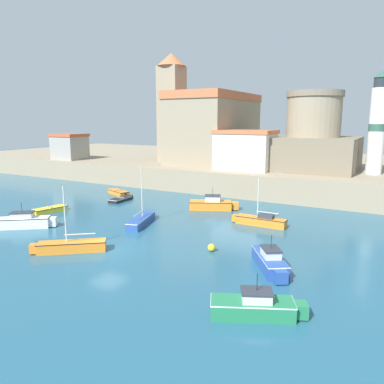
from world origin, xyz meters
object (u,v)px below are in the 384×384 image
dinghy_yellow_0 (49,210)px  sailboat_orange_4 (260,220)px  sailboat_orange_5 (70,246)px  fortress (312,143)px  dinghy_black_1 (121,199)px  motorboat_orange_3 (212,204)px  motorboat_white_7 (22,222)px  church (209,125)px  lighthouse (377,125)px  sailboat_blue_6 (142,220)px  dinghy_orange_8 (118,192)px  harbor_shed_near_wharf (245,150)px  motorboat_blue_2 (270,261)px  mooring_buoy (212,248)px  harbor_shed_mid_row (70,146)px  motorboat_green_9 (255,306)px

dinghy_yellow_0 → sailboat_orange_4: size_ratio=0.83×
sailboat_orange_5 → fortress: bearing=73.3°
dinghy_black_1 → fortress: size_ratio=0.32×
motorboat_orange_3 → motorboat_white_7: 19.67m
church → motorboat_orange_3: bearing=-61.9°
lighthouse → fortress: bearing=172.7°
sailboat_blue_6 → dinghy_orange_8: 15.85m
harbor_shed_near_wharf → fortress: bearing=31.1°
dinghy_orange_8 → fortress: bearing=34.4°
fortress → harbor_shed_near_wharf: fortress is taller
motorboat_blue_2 → mooring_buoy: bearing=167.2°
sailboat_orange_4 → sailboat_orange_5: (-10.19, -14.17, -0.03)m
church → lighthouse: bearing=-5.6°
harbor_shed_near_wharf → harbor_shed_mid_row: bearing=-176.3°
sailboat_orange_4 → harbor_shed_near_wharf: 18.24m
dinghy_orange_8 → church: 19.55m
sailboat_orange_5 → harbor_shed_near_wharf: (2.35, 29.72, 5.43)m
sailboat_orange_5 → harbor_shed_near_wharf: 30.30m
dinghy_orange_8 → fortress: fortress is taller
harbor_shed_mid_row → motorboat_orange_3: bearing=-16.7°
motorboat_white_7 → motorboat_green_9: size_ratio=1.09×
sailboat_blue_6 → lighthouse: lighthouse is taller
mooring_buoy → fortress: 29.90m
mooring_buoy → dinghy_yellow_0: bearing=173.7°
sailboat_blue_6 → harbor_shed_near_wharf: (2.29, 20.84, 5.46)m
fortress → church: bearing=175.2°
sailboat_orange_5 → motorboat_green_9: sailboat_orange_5 is taller
harbor_shed_near_wharf → dinghy_yellow_0: bearing=-122.4°
lighthouse → dinghy_orange_8: bearing=-154.9°
dinghy_black_1 → harbor_shed_near_wharf: 18.33m
lighthouse → motorboat_orange_3: bearing=-133.8°
sailboat_orange_5 → dinghy_yellow_0: bearing=146.6°
mooring_buoy → church: bearing=117.3°
dinghy_orange_8 → mooring_buoy: 25.40m
motorboat_blue_2 → motorboat_orange_3: (-11.10, 13.54, 0.04)m
sailboat_blue_6 → motorboat_blue_2: bearing=-18.0°
dinghy_yellow_0 → motorboat_white_7: bearing=-63.1°
motorboat_white_7 → lighthouse: bearing=48.8°
dinghy_black_1 → lighthouse: 33.33m
motorboat_white_7 → harbor_shed_near_wharf: harbor_shed_near_wharf is taller
sailboat_orange_4 → motorboat_green_9: size_ratio=1.08×
fortress → harbor_shed_mid_row: 40.62m
dinghy_yellow_0 → church: size_ratio=0.25×
motorboat_blue_2 → motorboat_orange_3: 17.51m
church → harbor_shed_near_wharf: 11.24m
motorboat_green_9 → harbor_shed_mid_row: size_ratio=0.92×
dinghy_orange_8 → lighthouse: bearing=25.1°
sailboat_orange_4 → motorboat_green_9: (5.47, -16.36, 0.07)m
dinghy_black_1 → sailboat_orange_5: (8.63, -16.17, 0.21)m
dinghy_yellow_0 → motorboat_blue_2: bearing=-7.5°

